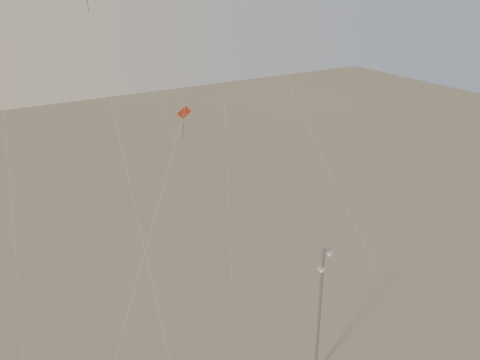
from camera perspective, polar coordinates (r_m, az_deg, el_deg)
street_lamp at (r=33.52m, az=8.55°, el=-13.52°), size 1.46×0.98×9.14m
kite_1 at (r=31.75m, az=-14.21°, el=10.82°), size 0.43×10.18×24.01m
kite_3 at (r=28.39m, az=-8.15°, el=-0.73°), size 8.92×4.37×17.32m
kite_4 at (r=41.16m, az=3.30°, el=13.62°), size 7.09×12.35×23.82m
kite_5 at (r=43.18m, az=-13.14°, el=18.05°), size 9.18×5.52×29.31m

